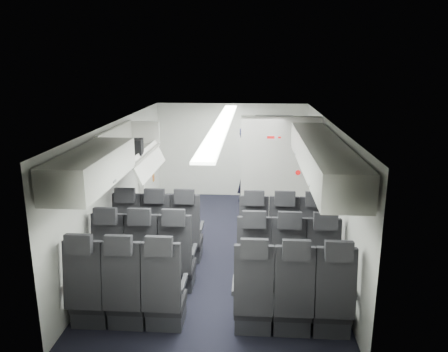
# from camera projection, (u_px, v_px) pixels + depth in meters

# --- Properties ---
(cabin_shell) EXTENTS (3.41, 6.01, 2.16)m
(cabin_shell) POSITION_uv_depth(u_px,v_px,m) (222.00, 184.00, 7.15)
(cabin_shell) COLOR black
(cabin_shell) RESTS_ON ground
(seat_row_front) EXTENTS (3.33, 0.56, 1.24)m
(seat_row_front) POSITION_uv_depth(u_px,v_px,m) (220.00, 237.00, 6.82)
(seat_row_front) COLOR #232327
(seat_row_front) RESTS_ON cabin_shell
(seat_row_mid) EXTENTS (3.33, 0.56, 1.24)m
(seat_row_mid) POSITION_uv_depth(u_px,v_px,m) (215.00, 263.00, 5.95)
(seat_row_mid) COLOR #232327
(seat_row_mid) RESTS_ON cabin_shell
(seat_row_rear) EXTENTS (3.33, 0.56, 1.24)m
(seat_row_rear) POSITION_uv_depth(u_px,v_px,m) (209.00, 298.00, 5.09)
(seat_row_rear) COLOR #232327
(seat_row_rear) RESTS_ON cabin_shell
(overhead_bin_left_rear) EXTENTS (0.53, 1.80, 0.40)m
(overhead_bin_left_rear) POSITION_uv_depth(u_px,v_px,m) (92.00, 168.00, 5.12)
(overhead_bin_left_rear) COLOR white
(overhead_bin_left_rear) RESTS_ON cabin_shell
(overhead_bin_left_front_open) EXTENTS (0.64, 1.70, 0.72)m
(overhead_bin_left_front_open) POSITION_uv_depth(u_px,v_px,m) (130.00, 149.00, 6.85)
(overhead_bin_left_front_open) COLOR #9E9E93
(overhead_bin_left_front_open) RESTS_ON cabin_shell
(overhead_bin_right_rear) EXTENTS (0.53, 1.80, 0.40)m
(overhead_bin_right_rear) POSITION_uv_depth(u_px,v_px,m) (333.00, 172.00, 4.94)
(overhead_bin_right_rear) COLOR white
(overhead_bin_right_rear) RESTS_ON cabin_shell
(overhead_bin_right_front) EXTENTS (0.53, 1.70, 0.40)m
(overhead_bin_right_front) POSITION_uv_depth(u_px,v_px,m) (313.00, 143.00, 6.63)
(overhead_bin_right_front) COLOR white
(overhead_bin_right_front) RESTS_ON cabin_shell
(bulkhead_partition) EXTENTS (1.40, 0.15, 2.13)m
(bulkhead_partition) POSITION_uv_depth(u_px,v_px,m) (280.00, 175.00, 7.87)
(bulkhead_partition) COLOR white
(bulkhead_partition) RESTS_ON cabin_shell
(galley_unit) EXTENTS (0.85, 0.52, 1.90)m
(galley_unit) POSITION_uv_depth(u_px,v_px,m) (273.00, 159.00, 9.76)
(galley_unit) COLOR #939399
(galley_unit) RESTS_ON cabin_shell
(boarding_door) EXTENTS (0.12, 1.27, 1.86)m
(boarding_door) POSITION_uv_depth(u_px,v_px,m) (147.00, 169.00, 8.80)
(boarding_door) COLOR silver
(boarding_door) RESTS_ON cabin_shell
(flight_attendant) EXTENTS (0.67, 0.79, 1.84)m
(flight_attendant) POSITION_uv_depth(u_px,v_px,m) (250.00, 172.00, 8.71)
(flight_attendant) COLOR black
(flight_attendant) RESTS_ON ground
(carry_on_bag) EXTENTS (0.41, 0.31, 0.23)m
(carry_on_bag) POSITION_uv_depth(u_px,v_px,m) (130.00, 147.00, 6.63)
(carry_on_bag) COLOR black
(carry_on_bag) RESTS_ON overhead_bin_left_front_open
(papers) EXTENTS (0.18, 0.04, 0.13)m
(papers) POSITION_uv_depth(u_px,v_px,m) (260.00, 164.00, 8.61)
(papers) COLOR white
(papers) RESTS_ON flight_attendant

